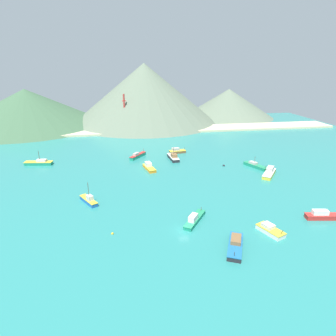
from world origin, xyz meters
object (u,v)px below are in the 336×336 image
object	(u,v)px
fishing_boat_2	(138,156)
fishing_boat_11	(173,157)
fishing_boat_7	(270,230)
fishing_boat_3	(235,245)
fishing_boat_0	(149,167)
fishing_boat_9	(194,219)
fishing_boat_10	(323,216)
fishing_boat_8	(89,200)
fishing_boat_4	(177,151)
buoy_1	(224,166)
fishing_boat_5	(255,166)
fishing_boat_6	(39,163)
buoy_0	(112,234)
fishing_boat_1	(269,173)
radio_tower	(125,112)

from	to	relation	value
fishing_boat_2	fishing_boat_11	world-z (taller)	fishing_boat_11
fishing_boat_11	fishing_boat_7	bearing A→B (deg)	-77.82
fishing_boat_3	fishing_boat_7	distance (m)	11.79
fishing_boat_0	fishing_boat_2	world-z (taller)	fishing_boat_2
fishing_boat_9	fishing_boat_10	bearing A→B (deg)	-6.31
fishing_boat_7	fishing_boat_8	distance (m)	51.38
fishing_boat_2	fishing_boat_0	bearing A→B (deg)	-77.62
fishing_boat_2	fishing_boat_10	distance (m)	77.19
fishing_boat_4	buoy_1	distance (m)	26.27
fishing_boat_5	fishing_boat_2	bearing A→B (deg)	156.02
buoy_1	fishing_boat_8	bearing A→B (deg)	-153.52
fishing_boat_3	fishing_boat_9	bearing A→B (deg)	116.42
fishing_boat_10	fishing_boat_6	bearing A→B (deg)	145.78
fishing_boat_9	fishing_boat_11	xyz separation A→B (m)	(3.90, 53.17, 0.17)
buoy_0	fishing_boat_1	bearing A→B (deg)	28.43
radio_tower	fishing_boat_3	bearing A→B (deg)	-80.27
fishing_boat_6	buoy_0	xyz separation A→B (m)	(31.08, -57.50, -0.75)
fishing_boat_7	fishing_boat_8	bearing A→B (deg)	152.45
fishing_boat_2	buoy_0	xyz separation A→B (m)	(-9.84, -60.67, -0.80)
fishing_boat_9	fishing_boat_8	bearing A→B (deg)	150.95
fishing_boat_2	fishing_boat_5	bearing A→B (deg)	-23.98
fishing_boat_6	fishing_boat_11	world-z (taller)	fishing_boat_6
fishing_boat_1	fishing_boat_11	distance (m)	40.42
fishing_boat_7	buoy_0	size ratio (longest dim) A/B	12.12
fishing_boat_4	fishing_boat_6	bearing A→B (deg)	-172.92
fishing_boat_4	buoy_0	world-z (taller)	fishing_boat_4
fishing_boat_4	fishing_boat_9	size ratio (longest dim) A/B	0.81
fishing_boat_6	fishing_boat_9	distance (m)	75.97
fishing_boat_3	buoy_1	xyz separation A→B (m)	(16.48, 53.95, -0.66)
fishing_boat_1	fishing_boat_4	bearing A→B (deg)	130.17
fishing_boat_10	fishing_boat_3	bearing A→B (deg)	-162.60
fishing_boat_1	fishing_boat_7	world-z (taller)	fishing_boat_1
fishing_boat_1	fishing_boat_3	size ratio (longest dim) A/B	1.01
fishing_boat_4	buoy_0	xyz separation A→B (m)	(-28.51, -64.89, -0.84)
fishing_boat_2	fishing_boat_7	xyz separation A→B (m)	(28.43, -66.29, -0.10)
fishing_boat_9	radio_tower	world-z (taller)	radio_tower
fishing_boat_7	fishing_boat_10	size ratio (longest dim) A/B	0.76
fishing_boat_8	fishing_boat_10	bearing A→B (deg)	-17.31
fishing_boat_1	fishing_boat_7	distance (m)	41.16
fishing_boat_6	fishing_boat_2	bearing A→B (deg)	4.43
fishing_boat_5	buoy_0	xyz separation A→B (m)	(-55.94, -40.16, -0.64)
fishing_boat_9	radio_tower	distance (m)	116.43
fishing_boat_0	fishing_boat_6	world-z (taller)	fishing_boat_6
fishing_boat_3	fishing_boat_8	xyz separation A→B (m)	(-34.73, 28.44, 0.08)
fishing_boat_2	fishing_boat_4	world-z (taller)	fishing_boat_2
fishing_boat_5	fishing_boat_3	bearing A→B (deg)	-119.45
fishing_boat_2	fishing_boat_4	xyz separation A→B (m)	(18.67, 4.22, 0.04)
fishing_boat_0	fishing_boat_10	distance (m)	62.54
fishing_boat_7	fishing_boat_10	bearing A→B (deg)	13.45
fishing_boat_3	fishing_boat_11	world-z (taller)	fishing_boat_11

